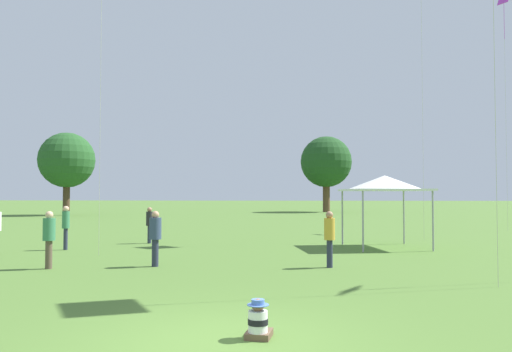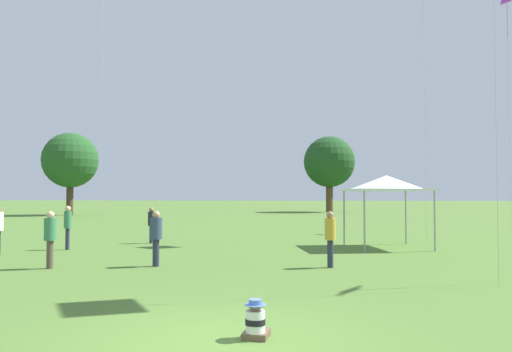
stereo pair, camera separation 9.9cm
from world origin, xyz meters
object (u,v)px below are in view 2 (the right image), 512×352
object	(u,v)px
seated_toddler	(256,321)
person_standing_1	(68,223)
canopy_tent	(386,184)
person_standing_3	(151,221)
person_standing_0	(330,234)
distant_tree_0	(70,161)
person_standing_5	(156,233)
kite_4	(507,15)
person_standing_2	(50,234)
distant_tree_1	(329,162)

from	to	relation	value
seated_toddler	person_standing_1	world-z (taller)	person_standing_1
person_standing_1	canopy_tent	size ratio (longest dim) A/B	0.48
person_standing_3	person_standing_0	bearing A→B (deg)	-107.88
person_standing_1	distant_tree_0	bearing A→B (deg)	53.52
person_standing_5	kite_4	xyz separation A→B (m)	(16.92, 15.80, 11.92)
person_standing_0	person_standing_5	xyz separation A→B (m)	(-5.25, -0.18, -0.01)
person_standing_0	canopy_tent	bearing A→B (deg)	-143.78
person_standing_2	person_standing_3	bearing A→B (deg)	-171.05
kite_4	distant_tree_0	xyz separation A→B (m)	(-35.76, 18.67, -7.32)
person_standing_1	person_standing_2	size ratio (longest dim) A/B	1.02
person_standing_5	distant_tree_0	xyz separation A→B (m)	(-18.84, 34.47, 4.60)
canopy_tent	kite_4	xyz separation A→B (m)	(9.00, 9.96, 10.30)
seated_toddler	distant_tree_1	world-z (taller)	distant_tree_1
person_standing_1	person_standing_3	distance (m)	3.75
person_standing_0	kite_4	world-z (taller)	kite_4
seated_toddler	person_standing_3	distance (m)	15.28
person_standing_1	person_standing_2	world-z (taller)	person_standing_1
kite_4	person_standing_3	bearing A→B (deg)	-54.51
kite_4	seated_toddler	bearing A→B (deg)	-19.54
person_standing_2	distant_tree_1	distance (m)	47.74
person_standing_0	distant_tree_1	bearing A→B (deg)	-122.35
canopy_tent	distant_tree_0	xyz separation A→B (m)	(-26.76, 28.63, 2.99)
seated_toddler	person_standing_2	distance (m)	9.33
seated_toddler	person_standing_0	xyz separation A→B (m)	(1.63, 7.41, 0.75)
person_standing_2	person_standing_5	bearing A→B (deg)	117.77
canopy_tent	distant_tree_1	xyz separation A→B (m)	(0.33, 39.61, 3.37)
person_standing_1	distant_tree_0	world-z (taller)	distant_tree_0
seated_toddler	distant_tree_0	bearing A→B (deg)	125.86
person_standing_5	person_standing_1	bearing A→B (deg)	-119.02
person_standing_2	person_standing_3	size ratio (longest dim) A/B	1.06
canopy_tent	kite_4	size ratio (longest dim) A/B	0.25
canopy_tent	person_standing_1	bearing A→B (deg)	-172.32
person_standing_2	distant_tree_0	world-z (taller)	distant_tree_0
seated_toddler	distant_tree_0	size ratio (longest dim) A/B	0.07
distant_tree_0	person_standing_3	bearing A→B (deg)	-58.87
person_standing_1	person_standing_0	bearing A→B (deg)	-83.09
seated_toddler	distant_tree_0	distance (m)	47.66
seated_toddler	person_standing_0	world-z (taller)	person_standing_0
person_standing_0	kite_4	bearing A→B (deg)	-155.32
person_standing_2	distant_tree_0	xyz separation A→B (m)	(-15.86, 35.14, 4.59)
canopy_tent	person_standing_3	bearing A→B (deg)	174.09
seated_toddler	kite_4	world-z (taller)	kite_4
distant_tree_1	person_standing_3	bearing A→B (deg)	-105.13
seated_toddler	person_standing_1	xyz separation A→B (m)	(-8.34, 11.37, 0.80)
canopy_tent	distant_tree_1	distance (m)	39.76
seated_toddler	person_standing_1	bearing A→B (deg)	133.83
seated_toddler	person_standing_5	xyz separation A→B (m)	(-3.61, 7.23, 0.74)
person_standing_5	distant_tree_0	world-z (taller)	distant_tree_0
person_standing_3	kite_4	distance (m)	24.23
kite_4	person_standing_5	bearing A→B (deg)	-36.48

